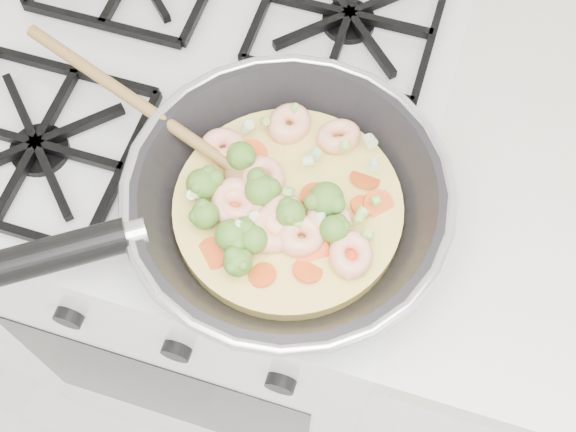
% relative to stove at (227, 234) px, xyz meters
% --- Properties ---
extents(stove, '(0.60, 0.60, 0.92)m').
position_rel_stove_xyz_m(stove, '(0.00, 0.00, 0.00)').
color(stove, silver).
rests_on(stove, ground).
extents(skillet, '(0.51, 0.38, 0.10)m').
position_rel_stove_xyz_m(skillet, '(0.16, -0.16, 0.50)').
color(skillet, black).
rests_on(skillet, stove).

